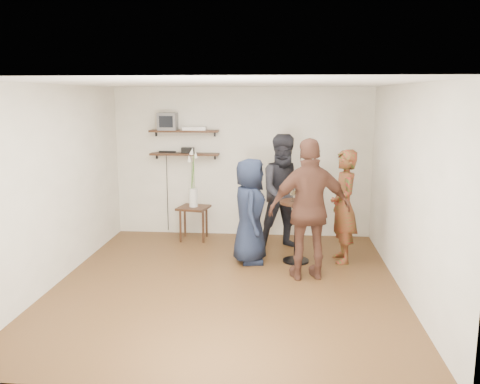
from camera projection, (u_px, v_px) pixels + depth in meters
The scene contains 18 objects.
room at pixel (226, 188), 6.47m from camera, with size 4.58×5.08×2.68m.
shelf_upper at pixel (184, 131), 8.77m from camera, with size 1.20×0.25×0.04m, color black.
shelf_lower at pixel (185, 154), 8.85m from camera, with size 1.20×0.25×0.04m, color black.
crt_monitor at pixel (168, 121), 8.76m from camera, with size 0.32×0.30×0.30m, color #59595B.
dvd_deck at pixel (195, 128), 8.75m from camera, with size 0.40×0.24×0.06m, color silver.
radio at pixel (188, 150), 8.83m from camera, with size 0.22×0.10×0.10m, color black.
power_strip at pixel (168, 152), 8.91m from camera, with size 0.30×0.05×0.03m, color black.
side_table at pixel (194, 212), 8.72m from camera, with size 0.57×0.57×0.58m.
vase_lilies at pixel (193, 188), 8.64m from camera, with size 0.20×0.20×1.03m.
drinks_table at pixel (297, 223), 7.51m from camera, with size 0.51×0.51×0.93m.
wine_glass_fl at pixel (293, 192), 7.39m from camera, with size 0.07×0.07×0.21m.
wine_glass_fr at pixel (302, 193), 7.39m from camera, with size 0.07×0.07×0.20m.
wine_glass_bl at pixel (296, 191), 7.48m from camera, with size 0.07×0.07×0.21m.
wine_glass_br at pixel (299, 192), 7.44m from camera, with size 0.07×0.07×0.21m.
person_plaid at pixel (344, 206), 7.50m from camera, with size 0.61×0.40×1.68m, color #A3121B.
person_dark at pixel (285, 192), 8.13m from camera, with size 0.90×0.70×1.86m, color black.
person_navy at pixel (250, 211), 7.47m from camera, with size 0.76×0.50×1.56m, color #151D31.
person_brown at pixel (310, 210), 6.77m from camera, with size 1.12×0.47×1.91m, color #4F2E22.
Camera 1 is at (0.71, -6.32, 2.45)m, focal length 38.00 mm.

